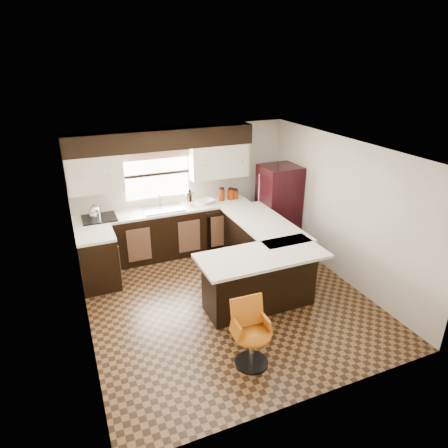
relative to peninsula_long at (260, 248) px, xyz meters
name	(u,v)px	position (x,y,z in m)	size (l,w,h in m)	color
floor	(227,299)	(-0.90, -0.62, -0.45)	(4.40, 4.40, 0.00)	#49301A
ceiling	(228,151)	(-0.90, -0.62, 1.95)	(4.40, 4.40, 0.00)	silver
wall_back	(183,188)	(-0.90, 1.58, 0.75)	(4.40, 4.40, 0.00)	beige
wall_front	(314,312)	(-0.90, -2.83, 0.75)	(4.40, 4.40, 0.00)	beige
wall_left	(79,257)	(-3.00, -0.62, 0.75)	(4.40, 4.40, 0.00)	beige
wall_right	(343,211)	(1.20, -0.62, 0.75)	(4.40, 4.40, 0.00)	beige
base_cab_back	(167,233)	(-1.35, 1.28, 0.00)	(3.30, 0.60, 0.90)	black
base_cab_left	(98,261)	(-2.70, 0.62, 0.00)	(0.60, 0.70, 0.90)	black
counter_back	(165,210)	(-1.35, 1.28, 0.47)	(3.30, 0.60, 0.04)	silver
counter_left	(95,235)	(-2.70, 0.62, 0.47)	(0.60, 0.70, 0.04)	silver
soffit	(162,139)	(-1.30, 1.40, 1.77)	(3.40, 0.35, 0.36)	black
upper_cab_left	(95,174)	(-2.52, 1.40, 1.27)	(0.94, 0.35, 0.64)	beige
upper_cab_right	(219,161)	(-0.22, 1.40, 1.27)	(1.14, 0.35, 0.64)	beige
window_pane	(157,174)	(-1.40, 1.56, 1.10)	(1.20, 0.02, 0.90)	white
valance	(156,154)	(-1.40, 1.52, 1.49)	(1.30, 0.06, 0.18)	#D19B93
sink	(163,209)	(-1.40, 1.25, 0.51)	(0.75, 0.45, 0.03)	#B2B2B7
dishwasher	(221,231)	(-0.35, 0.99, -0.02)	(0.58, 0.03, 0.78)	black
cooktop	(99,218)	(-2.55, 1.25, 0.51)	(0.58, 0.50, 0.03)	black
peninsula_long	(260,248)	(0.00, 0.00, 0.00)	(0.60, 1.95, 0.90)	black
peninsula_return	(259,281)	(-0.53, -0.97, 0.00)	(1.65, 0.60, 0.90)	black
counter_pen_long	(264,223)	(0.05, 0.00, 0.47)	(0.84, 1.95, 0.04)	silver
counter_pen_return	(262,256)	(-0.55, -1.06, 0.47)	(1.89, 0.84, 0.04)	silver
refrigerator	(278,207)	(0.83, 0.84, 0.38)	(0.71, 0.68, 1.65)	black
bar_chair	(252,335)	(-1.19, -2.06, -0.01)	(0.47, 0.47, 0.87)	#B95E11
kettle	(95,211)	(-2.61, 1.26, 0.64)	(0.18, 0.18, 0.25)	silver
percolator	(190,198)	(-0.87, 1.28, 0.64)	(0.15, 0.15, 0.28)	silver
mixing_bowl	(206,201)	(-0.53, 1.28, 0.53)	(0.30, 0.30, 0.07)	white
canister_large	(222,195)	(-0.20, 1.30, 0.61)	(0.12, 0.12, 0.24)	#772304
canister_med	(231,194)	(0.00, 1.30, 0.60)	(0.14, 0.14, 0.20)	#772304
canister_small	(235,195)	(0.09, 1.30, 0.58)	(0.13, 0.13, 0.17)	#772304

